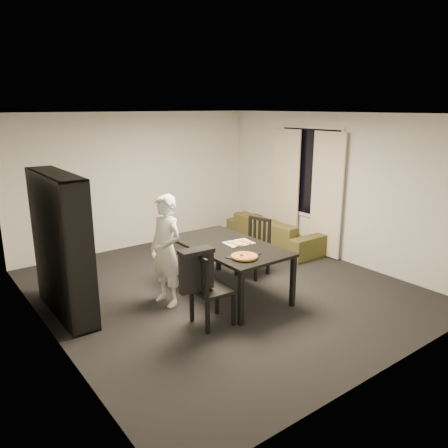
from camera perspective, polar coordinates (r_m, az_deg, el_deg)
room at (r=6.36m, az=-0.24°, el=2.44°), size 5.01×5.51×2.61m
window_pane at (r=8.41m, az=11.07°, el=6.68°), size 0.02×1.40×1.60m
window_frame at (r=8.41m, az=11.04°, el=6.68°), size 0.03×1.52×1.72m
curtain_left at (r=8.07m, az=13.26°, el=3.69°), size 0.03×0.70×2.25m
curtain_right at (r=8.76m, az=8.06°, el=4.83°), size 0.03×0.70×2.25m
bookshelf at (r=6.05m, az=-20.46°, el=-2.65°), size 0.35×1.50×1.90m
dining_table at (r=6.33m, az=0.54°, el=-3.26°), size 1.02×1.84×0.77m
chair_left at (r=5.48m, az=-2.37°, el=-7.95°), size 0.47×0.47×0.97m
chair_right at (r=7.17m, az=4.16°, el=-2.43°), size 0.54×0.54×0.94m
draped_jacket at (r=5.32m, az=-3.62°, el=-5.80°), size 0.45×0.21×0.54m
person at (r=6.05m, az=-7.59°, el=-3.47°), size 0.46×0.62×1.56m
baking_tray at (r=5.84m, az=2.51°, el=-4.14°), size 0.49×0.44×0.01m
pepperoni_pizza at (r=5.75m, az=2.68°, el=-4.23°), size 0.35×0.35×0.03m
kitchen_towel at (r=6.37m, az=1.94°, el=-2.49°), size 0.42×0.33×0.01m
pizza_slices at (r=6.35m, az=2.08°, el=-2.44°), size 0.45×0.42×0.01m
sofa at (r=8.65m, az=6.63°, el=-1.02°), size 0.81×2.08×0.61m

